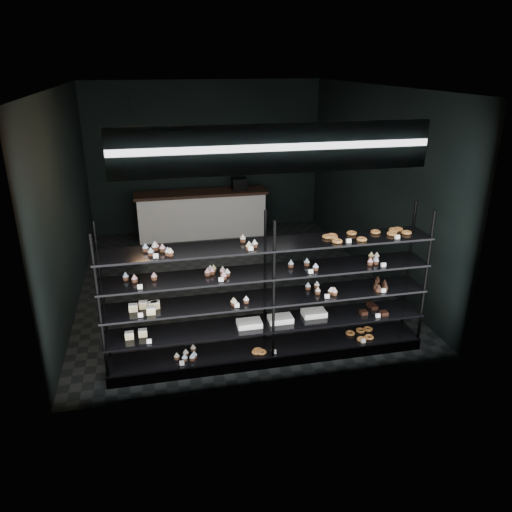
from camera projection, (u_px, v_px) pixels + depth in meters
name	position (u px, v px, depth m)	size (l,w,h in m)	color
room	(229.00, 191.00, 8.05)	(5.01, 6.01, 3.20)	black
display_shelf	(267.00, 314.00, 6.19)	(4.00, 0.50, 1.91)	black
signage	(276.00, 149.00, 4.97)	(3.30, 0.05, 0.50)	#0C153D
pendant_lamp	(134.00, 152.00, 6.51)	(0.34, 0.34, 0.90)	black
service_counter	(202.00, 213.00, 10.69)	(2.78, 0.65, 1.23)	silver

